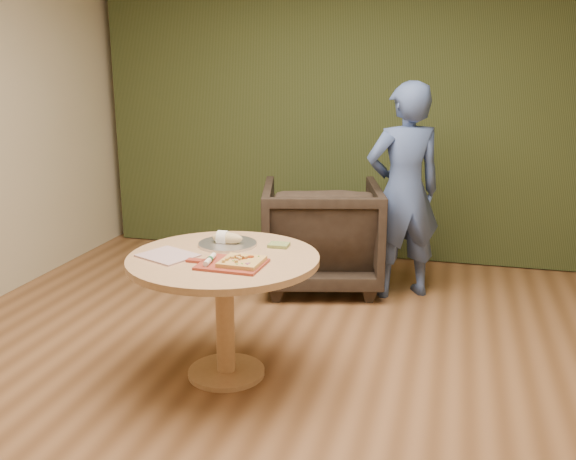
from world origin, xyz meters
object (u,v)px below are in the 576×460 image
(flatbread_pizza, at_px, (242,261))
(person_standing, at_px, (404,192))
(pedestal_table, at_px, (224,279))
(bread_roll, at_px, (226,238))
(cutlery_roll, at_px, (210,259))
(armchair, at_px, (321,229))
(serving_tray, at_px, (228,244))
(pizza_paddle, at_px, (230,264))

(flatbread_pizza, relative_size, person_standing, 0.14)
(pedestal_table, xyz_separation_m, bread_roll, (-0.06, 0.22, 0.18))
(cutlery_roll, height_order, person_standing, person_standing)
(cutlery_roll, bearing_deg, armchair, 76.70)
(serving_tray, distance_m, armchair, 1.53)
(bread_roll, relative_size, person_standing, 0.11)
(armchair, bearing_deg, pedestal_table, 68.56)
(bread_roll, bearing_deg, pedestal_table, -73.98)
(armchair, bearing_deg, cutlery_roll, 68.75)
(serving_tray, relative_size, bread_roll, 1.84)
(pedestal_table, xyz_separation_m, cutlery_roll, (-0.02, -0.17, 0.17))
(pizza_paddle, relative_size, person_standing, 0.27)
(pizza_paddle, height_order, cutlery_roll, cutlery_roll)
(cutlery_roll, xyz_separation_m, serving_tray, (-0.04, 0.39, -0.02))
(flatbread_pizza, distance_m, serving_tray, 0.43)
(pizza_paddle, height_order, person_standing, person_standing)
(cutlery_roll, distance_m, armchair, 1.91)
(pedestal_table, xyz_separation_m, serving_tray, (-0.05, 0.22, 0.15))
(person_standing, bearing_deg, serving_tray, 29.27)
(pedestal_table, distance_m, flatbread_pizza, 0.28)
(armchair, bearing_deg, bread_roll, 65.11)
(pizza_paddle, distance_m, armchair, 1.88)
(flatbread_pizza, bearing_deg, person_standing, 68.23)
(serving_tray, relative_size, armchair, 0.37)
(serving_tray, distance_m, person_standing, 1.71)
(pedestal_table, xyz_separation_m, flatbread_pizza, (0.16, -0.15, 0.17))
(pizza_paddle, xyz_separation_m, serving_tray, (-0.15, 0.37, -0.00))
(serving_tray, bearing_deg, cutlery_roll, -84.34)
(pedestal_table, bearing_deg, flatbread_pizza, -42.40)
(cutlery_roll, xyz_separation_m, armchair, (0.24, 1.87, -0.29))
(pedestal_table, bearing_deg, bread_roll, 106.02)
(flatbread_pizza, bearing_deg, pedestal_table, 137.60)
(cutlery_roll, xyz_separation_m, person_standing, (0.90, 1.82, 0.07))
(flatbread_pizza, distance_m, armchair, 1.87)
(person_standing, bearing_deg, flatbread_pizza, 40.60)
(flatbread_pizza, xyz_separation_m, serving_tray, (-0.22, 0.37, -0.02))
(pedestal_table, distance_m, pizza_paddle, 0.24)
(bread_roll, xyz_separation_m, person_standing, (0.94, 1.43, 0.05))
(bread_roll, distance_m, person_standing, 1.72)
(cutlery_roll, height_order, bread_roll, bread_roll)
(pizza_paddle, distance_m, serving_tray, 0.40)
(pedestal_table, relative_size, flatbread_pizza, 4.84)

